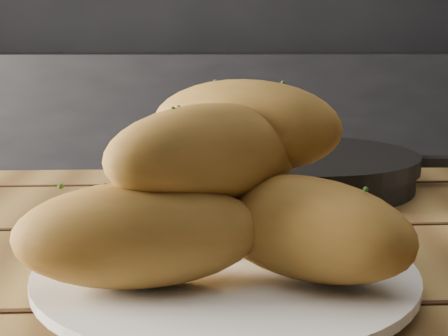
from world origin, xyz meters
TOP-DOWN VIEW (x-y plane):
  - counter at (0.00, 1.70)m, footprint 2.80×0.60m
  - plate at (-0.12, -0.36)m, footprint 0.29×0.29m
  - bread_rolls at (-0.12, -0.36)m, footprint 0.30×0.26m
  - skillet at (-0.01, -0.01)m, footprint 0.45×0.31m

SIDE VIEW (x-z plane):
  - counter at x=0.00m, z-range 0.00..0.90m
  - plate at x=-0.12m, z-range 0.75..0.77m
  - skillet at x=-0.01m, z-range 0.75..0.80m
  - bread_rolls at x=-0.12m, z-range 0.76..0.90m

